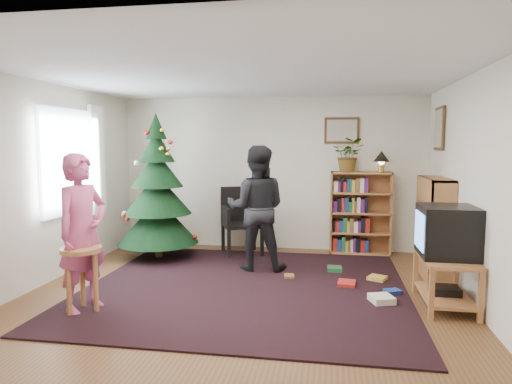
% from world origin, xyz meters
% --- Properties ---
extents(floor, '(5.00, 5.00, 0.00)m').
position_xyz_m(floor, '(0.00, 0.00, 0.00)').
color(floor, brown).
rests_on(floor, ground).
extents(ceiling, '(5.00, 5.00, 0.00)m').
position_xyz_m(ceiling, '(0.00, 0.00, 2.50)').
color(ceiling, white).
rests_on(ceiling, wall_back).
extents(wall_back, '(5.00, 0.02, 2.50)m').
position_xyz_m(wall_back, '(0.00, 2.50, 1.25)').
color(wall_back, silver).
rests_on(wall_back, floor).
extents(wall_front, '(5.00, 0.02, 2.50)m').
position_xyz_m(wall_front, '(0.00, -2.50, 1.25)').
color(wall_front, silver).
rests_on(wall_front, floor).
extents(wall_left, '(0.02, 5.00, 2.50)m').
position_xyz_m(wall_left, '(-2.50, 0.00, 1.25)').
color(wall_left, silver).
rests_on(wall_left, floor).
extents(wall_right, '(0.02, 5.00, 2.50)m').
position_xyz_m(wall_right, '(2.50, 0.00, 1.25)').
color(wall_right, silver).
rests_on(wall_right, floor).
extents(rug, '(3.80, 3.60, 0.02)m').
position_xyz_m(rug, '(0.00, 0.30, 0.01)').
color(rug, black).
rests_on(rug, floor).
extents(window_pane, '(0.04, 1.20, 1.40)m').
position_xyz_m(window_pane, '(-2.47, 0.60, 1.50)').
color(window_pane, silver).
rests_on(window_pane, wall_left).
extents(curtain, '(0.06, 0.35, 1.60)m').
position_xyz_m(curtain, '(-2.43, 1.30, 1.50)').
color(curtain, white).
rests_on(curtain, wall_left).
extents(picture_back, '(0.55, 0.03, 0.42)m').
position_xyz_m(picture_back, '(1.15, 2.48, 1.95)').
color(picture_back, '#4C3319').
rests_on(picture_back, wall_back).
extents(picture_right, '(0.03, 0.50, 0.60)m').
position_xyz_m(picture_right, '(2.48, 1.75, 1.95)').
color(picture_right, '#4C3319').
rests_on(picture_right, wall_right).
extents(christmas_tree, '(1.21, 1.21, 2.20)m').
position_xyz_m(christmas_tree, '(-1.59, 1.52, 0.92)').
color(christmas_tree, '#3F2816').
rests_on(christmas_tree, rug).
extents(bookshelf_back, '(0.95, 0.30, 1.30)m').
position_xyz_m(bookshelf_back, '(1.46, 2.34, 0.66)').
color(bookshelf_back, '#A46F3A').
rests_on(bookshelf_back, floor).
extents(bookshelf_right, '(0.30, 0.95, 1.30)m').
position_xyz_m(bookshelf_right, '(2.34, 1.21, 0.66)').
color(bookshelf_right, '#A46F3A').
rests_on(bookshelf_right, floor).
extents(tv_stand, '(0.52, 0.93, 0.55)m').
position_xyz_m(tv_stand, '(2.22, 0.03, 0.33)').
color(tv_stand, '#A46F3A').
rests_on(tv_stand, floor).
extents(crt_tv, '(0.57, 0.61, 0.54)m').
position_xyz_m(crt_tv, '(2.22, 0.03, 0.82)').
color(crt_tv, black).
rests_on(crt_tv, tv_stand).
extents(armchair, '(0.76, 0.78, 1.05)m').
position_xyz_m(armchair, '(-0.38, 2.07, 0.57)').
color(armchair, black).
rests_on(armchair, rug).
extents(stool, '(0.41, 0.41, 0.69)m').
position_xyz_m(stool, '(-1.51, -0.78, 0.53)').
color(stool, '#A46F3A').
rests_on(stool, floor).
extents(person_standing, '(0.57, 0.70, 1.64)m').
position_xyz_m(person_standing, '(-1.53, -0.70, 0.82)').
color(person_standing, '#BE4C79').
rests_on(person_standing, rug).
extents(person_by_chair, '(0.87, 0.69, 1.72)m').
position_xyz_m(person_by_chair, '(-0.01, 1.12, 0.86)').
color(person_by_chair, black).
rests_on(person_by_chair, rug).
extents(potted_plant, '(0.52, 0.46, 0.53)m').
position_xyz_m(potted_plant, '(1.26, 2.34, 1.56)').
color(potted_plant, gray).
rests_on(potted_plant, bookshelf_back).
extents(table_lamp, '(0.25, 0.25, 0.33)m').
position_xyz_m(table_lamp, '(1.76, 2.34, 1.52)').
color(table_lamp, '#A57F33').
rests_on(table_lamp, bookshelf_back).
extents(floor_clutter, '(1.43, 1.38, 0.08)m').
position_xyz_m(floor_clutter, '(1.27, 0.60, 0.04)').
color(floor_clutter, '#A51E19').
rests_on(floor_clutter, rug).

